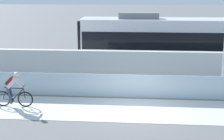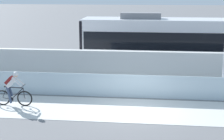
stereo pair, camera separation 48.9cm
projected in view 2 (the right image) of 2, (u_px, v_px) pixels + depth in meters
The scene contains 8 objects.
ground_plane at pixel (133, 110), 15.78m from camera, with size 200.00×200.00×0.00m, color slate.
bike_path_deck at pixel (133, 110), 15.78m from camera, with size 32.00×3.20×0.01m, color silver.
glass_parapet at pixel (135, 86), 17.44m from camera, with size 32.00×0.05×1.15m, color silver.
concrete_barrier_wall at pixel (137, 70), 19.09m from camera, with size 32.00×0.36×2.00m, color silver.
tram_rail_near at pixel (139, 77), 21.71m from camera, with size 32.00×0.08×0.01m, color #595654.
tram_rail_far at pixel (140, 71), 23.10m from camera, with size 32.00×0.08×0.01m, color #595654.
tram at pixel (173, 45), 21.76m from camera, with size 11.06×2.54×3.81m.
cyclist_on_bike at pixel (13, 89), 16.20m from camera, with size 1.77×0.58×1.61m.
Camera 2 is at (0.78, -14.98, 5.27)m, focal length 57.37 mm.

